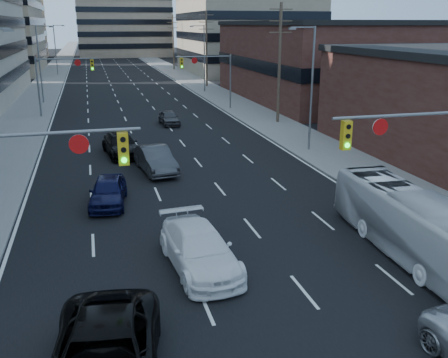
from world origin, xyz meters
TOP-DOWN VIEW (x-y plane):
  - road_surface at (0.00, 130.00)m, footprint 18.00×300.00m
  - sidewalk_left at (-11.50, 130.00)m, footprint 5.00×300.00m
  - sidewalk_right at (11.50, 130.00)m, footprint 5.00×300.00m
  - storefront_right_mid at (24.00, 50.00)m, footprint 20.00×30.00m
  - office_right_far at (25.00, 88.00)m, footprint 22.00×28.00m
  - bg_block_right at (32.00, 130.00)m, footprint 22.00×22.00m
  - signal_near_left at (-7.45, 8.00)m, footprint 6.59×0.33m
  - signal_near_right at (7.45, 8.00)m, footprint 6.59×0.33m
  - signal_far_left at (-7.68, 45.00)m, footprint 6.09×0.33m
  - signal_far_right at (7.68, 45.00)m, footprint 6.09×0.33m
  - utility_pole_block at (12.20, 36.00)m, footprint 2.20×0.28m
  - utility_pole_midblock at (12.20, 66.00)m, footprint 2.20×0.28m
  - utility_pole_distant at (12.20, 96.00)m, footprint 2.20×0.28m
  - streetlight_left_mid at (-10.34, 55.00)m, footprint 2.03×0.22m
  - streetlight_left_far at (-10.34, 90.00)m, footprint 2.03×0.22m
  - streetlight_right_near at (10.34, 25.00)m, footprint 2.03×0.22m
  - streetlight_right_far at (10.34, 60.00)m, footprint 2.03×0.22m
  - white_van at (-1.40, 8.80)m, footprint 2.72×5.73m
  - transit_bus at (7.23, 7.86)m, footprint 2.71×9.72m
  - sedan_blue at (-4.51, 17.02)m, footprint 2.35×4.61m
  - sedan_grey_center at (-1.31, 22.48)m, footprint 2.42×5.20m
  - sedan_black_far at (-3.15, 27.44)m, footprint 2.83×5.55m
  - sedan_grey_right at (2.00, 37.91)m, footprint 1.76×4.00m

SIDE VIEW (x-z plane):
  - road_surface at x=0.00m, z-range 0.00..0.02m
  - sidewalk_left at x=-11.50m, z-range 0.00..0.15m
  - sidewalk_right at x=11.50m, z-range 0.00..0.15m
  - sedan_grey_right at x=2.00m, z-range 0.00..1.34m
  - sedan_blue at x=-4.51m, z-range 0.00..1.50m
  - sedan_black_far at x=-3.15m, z-range 0.00..1.54m
  - white_van at x=-1.40m, z-range 0.00..1.61m
  - sedan_grey_center at x=-1.31m, z-range 0.00..1.65m
  - transit_bus at x=7.23m, z-range 0.00..2.68m
  - signal_far_left at x=-7.68m, z-range 1.30..7.30m
  - signal_far_right at x=7.68m, z-range 1.30..7.30m
  - signal_near_left at x=-7.45m, z-range 1.33..7.33m
  - signal_near_right at x=7.45m, z-range 1.33..7.33m
  - storefront_right_mid at x=24.00m, z-range 0.00..9.00m
  - streetlight_left_mid at x=-10.34m, z-range 0.55..9.55m
  - streetlight_left_far at x=-10.34m, z-range 0.55..9.55m
  - streetlight_right_near at x=10.34m, z-range 0.55..9.55m
  - streetlight_right_far at x=10.34m, z-range 0.55..9.55m
  - utility_pole_block at x=12.20m, z-range 0.28..11.28m
  - utility_pole_midblock at x=12.20m, z-range 0.28..11.28m
  - utility_pole_distant at x=12.20m, z-range 0.28..11.28m
  - bg_block_right at x=32.00m, z-range 0.00..12.00m
  - office_right_far at x=25.00m, z-range 0.00..14.00m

